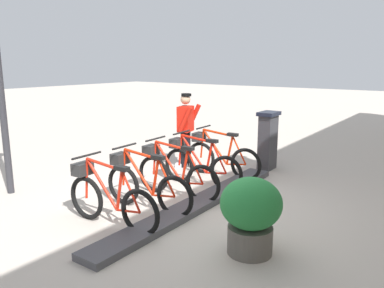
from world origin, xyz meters
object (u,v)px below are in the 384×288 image
Objects in this scene: bike_docked_1 at (198,164)px; bike_docked_4 at (108,198)px; bike_docked_0 at (219,156)px; bike_docked_3 at (144,184)px; planter_bush at (251,212)px; bike_docked_2 at (174,173)px; worker_near_rack at (186,127)px; payment_kiosk at (268,140)px.

bike_docked_1 is 1.00× the size of bike_docked_4.
bike_docked_0 is 2.29m from bike_docked_3.
planter_bush is (-2.04, -0.46, 0.11)m from bike_docked_4.
planter_bush is (-2.04, 2.59, 0.11)m from bike_docked_0.
bike_docked_2 is 1.00× the size of bike_docked_3.
bike_docked_0 is 1.11m from worker_near_rack.
bike_docked_3 reaches higher than planter_bush.
planter_bush is at bearing 152.42° from bike_docked_2.
bike_docked_4 is 3.41m from worker_near_rack.
bike_docked_3 is (0.57, 3.37, -0.24)m from payment_kiosk.
planter_bush is at bearing 171.61° from bike_docked_3.
bike_docked_3 is at bearing 90.00° from bike_docked_0.
payment_kiosk is at bearing -97.87° from bike_docked_4.
payment_kiosk reaches higher than bike_docked_0.
bike_docked_4 is 1.77× the size of planter_bush.
bike_docked_0 is at bearing -90.00° from bike_docked_4.
bike_docked_4 is (0.00, 2.29, 0.00)m from bike_docked_1.
worker_near_rack reaches higher than bike_docked_2.
bike_docked_0 is 1.00× the size of bike_docked_1.
worker_near_rack is at bearing 30.11° from payment_kiosk.
bike_docked_2 and bike_docked_4 have the same top height.
bike_docked_1 is at bearing -90.00° from bike_docked_2.
bike_docked_0 is at bearing -90.00° from bike_docked_1.
bike_docked_2 reaches higher than planter_bush.
bike_docked_1 is (0.57, 1.85, -0.24)m from payment_kiosk.
worker_near_rack is 4.12m from planter_bush.
worker_near_rack is (0.99, -2.47, 0.48)m from bike_docked_3.
payment_kiosk is 1.32× the size of planter_bush.
payment_kiosk reaches higher than planter_bush.
payment_kiosk is 3.43m from bike_docked_3.
bike_docked_3 is at bearing -90.00° from bike_docked_4.
payment_kiosk is 0.74× the size of bike_docked_4.
bike_docked_4 is (0.57, 4.14, -0.24)m from payment_kiosk.
bike_docked_2 is at bearing -90.00° from bike_docked_3.
payment_kiosk is at bearing -117.82° from bike_docked_0.
bike_docked_4 is 2.09m from planter_bush.
payment_kiosk is 1.25m from bike_docked_0.
worker_near_rack reaches higher than bike_docked_1.
worker_near_rack reaches higher than payment_kiosk.
bike_docked_4 is (0.00, 1.53, 0.00)m from bike_docked_2.
payment_kiosk is at bearing -99.62° from bike_docked_3.
bike_docked_0 is at bearing -90.00° from bike_docked_3.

